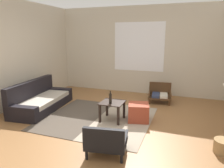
{
  "coord_description": "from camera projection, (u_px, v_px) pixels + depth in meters",
  "views": [
    {
      "loc": [
        1.48,
        -3.46,
        1.79
      ],
      "look_at": [
        -0.15,
        0.99,
        0.71
      ],
      "focal_mm": 33.51,
      "sensor_mm": 36.0,
      "label": 1
    }
  ],
  "objects": [
    {
      "name": "couch",
      "position": [
        40.0,
        101.0,
        5.24
      ],
      "size": [
        0.95,
        1.9,
        0.71
      ],
      "color": "black",
      "rests_on": "ground"
    },
    {
      "name": "wicker_basket",
      "position": [
        224.0,
        146.0,
        3.27
      ],
      "size": [
        0.31,
        0.31,
        0.22
      ],
      "primitive_type": "cylinder",
      "color": "#9E7A4C",
      "rests_on": "ground"
    },
    {
      "name": "armchair_striped_foreground",
      "position": [
        106.0,
        141.0,
        3.17
      ],
      "size": [
        0.69,
        0.64,
        0.52
      ],
      "color": "black",
      "rests_on": "ground"
    },
    {
      "name": "glass_bottle",
      "position": [
        110.0,
        98.0,
        4.36
      ],
      "size": [
        0.06,
        0.06,
        0.27
      ],
      "color": "black",
      "rests_on": "coffee_table"
    },
    {
      "name": "far_wall_with_window",
      "position": [
        139.0,
        51.0,
        6.56
      ],
      "size": [
        5.6,
        0.13,
        2.7
      ],
      "color": "beige",
      "rests_on": "ground"
    },
    {
      "name": "area_rug",
      "position": [
        98.0,
        118.0,
        4.66
      ],
      "size": [
        2.3,
        2.19,
        0.01
      ],
      "color": "#4C4238",
      "rests_on": "ground"
    },
    {
      "name": "armchair_by_window",
      "position": [
        160.0,
        93.0,
        5.82
      ],
      "size": [
        0.67,
        0.61,
        0.51
      ],
      "color": "#472D19",
      "rests_on": "ground"
    },
    {
      "name": "ottoman_orange",
      "position": [
        138.0,
        112.0,
        4.5
      ],
      "size": [
        0.52,
        0.52,
        0.38
      ],
      "primitive_type": "cube",
      "rotation": [
        0.0,
        0.0,
        0.24
      ],
      "color": "#993D28",
      "rests_on": "ground"
    },
    {
      "name": "side_wall_left",
      "position": [
        2.0,
        55.0,
        4.93
      ],
      "size": [
        0.12,
        6.6,
        2.7
      ],
      "primitive_type": "cube",
      "color": "beige",
      "rests_on": "ground"
    },
    {
      "name": "coffee_table",
      "position": [
        112.0,
        106.0,
        4.48
      ],
      "size": [
        0.49,
        0.49,
        0.42
      ],
      "color": "black",
      "rests_on": "ground"
    },
    {
      "name": "ground_plane",
      "position": [
        102.0,
        131.0,
        4.07
      ],
      "size": [
        7.8,
        7.8,
        0.0
      ],
      "primitive_type": "plane",
      "color": "olive"
    }
  ]
}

